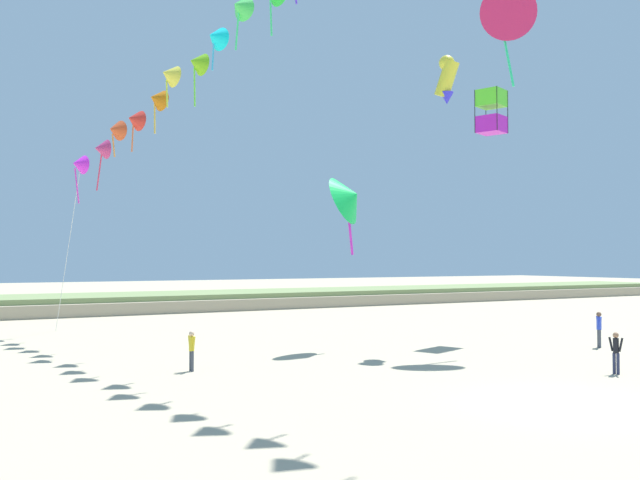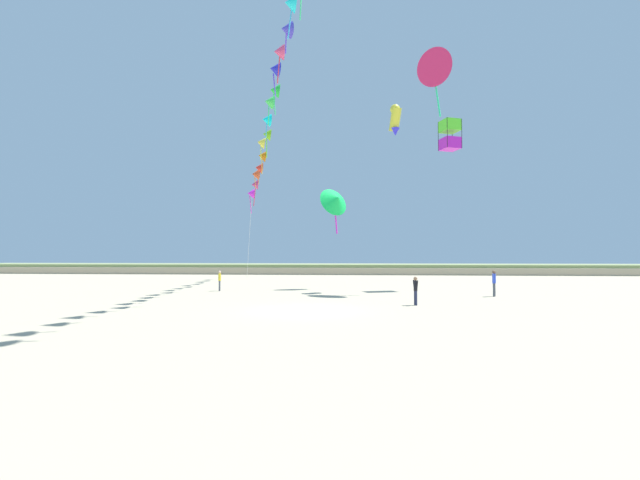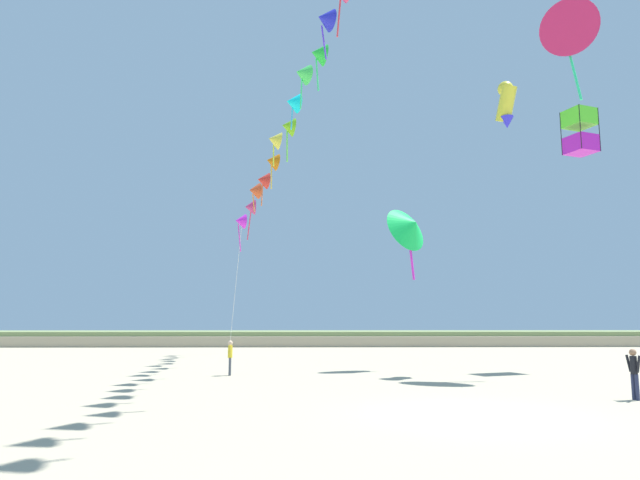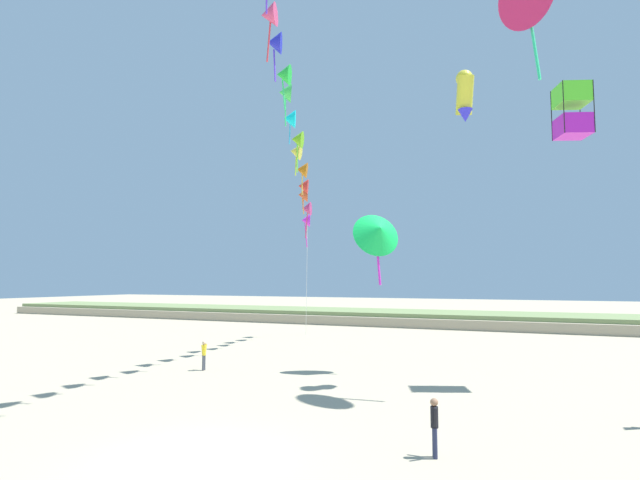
{
  "view_description": "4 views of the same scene",
  "coord_description": "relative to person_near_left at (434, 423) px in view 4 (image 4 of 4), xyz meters",
  "views": [
    {
      "loc": [
        -15.82,
        -13.94,
        4.2
      ],
      "look_at": [
        -0.66,
        13.58,
        5.12
      ],
      "focal_mm": 38.0,
      "sensor_mm": 36.0,
      "label": 1
    },
    {
      "loc": [
        2.48,
        -20.79,
        2.7
      ],
      "look_at": [
        -0.18,
        11.56,
        3.85
      ],
      "focal_mm": 24.0,
      "sensor_mm": 36.0,
      "label": 2
    },
    {
      "loc": [
        -4.28,
        -14.99,
        2.4
      ],
      "look_at": [
        -3.69,
        13.12,
        6.38
      ],
      "focal_mm": 32.0,
      "sensor_mm": 36.0,
      "label": 3
    },
    {
      "loc": [
        8.34,
        -10.97,
        4.65
      ],
      "look_at": [
        -0.61,
        9.6,
        6.48
      ],
      "focal_mm": 28.0,
      "sensor_mm": 36.0,
      "label": 4
    }
  ],
  "objects": [
    {
      "name": "ground_plane",
      "position": [
        -5.72,
        -2.64,
        -0.89
      ],
      "size": [
        240.0,
        240.0,
        0.0
      ],
      "primitive_type": "plane",
      "color": "tan"
    },
    {
      "name": "dune_ridge",
      "position": [
        -5.72,
        40.05,
        -0.21
      ],
      "size": [
        120.0,
        10.35,
        1.36
      ],
      "color": "tan",
      "rests_on": "ground"
    },
    {
      "name": "person_near_left",
      "position": [
        0.0,
        0.0,
        0.0
      ],
      "size": [
        0.25,
        0.53,
        1.54
      ],
      "color": "#282D4C",
      "rests_on": "ground"
    },
    {
      "name": "person_mid_center",
      "position": [
        -13.44,
        8.14,
        -0.01
      ],
      "size": [
        0.21,
        0.54,
        1.52
      ],
      "color": "#474C56",
      "rests_on": "ground"
    },
    {
      "name": "kite_banner_string",
      "position": [
        -9.32,
        8.67,
        15.35
      ],
      "size": [
        12.8,
        33.14,
        23.19
      ],
      "color": "#D929E2"
    },
    {
      "name": "large_kite_low_lead",
      "position": [
        4.31,
        10.98,
        11.38
      ],
      "size": [
        1.71,
        1.71,
        2.35
      ],
      "color": "#BB1FC0"
    },
    {
      "name": "large_kite_high_solo",
      "position": [
        -0.15,
        9.32,
        12.28
      ],
      "size": [
        1.14,
        1.49,
        2.42
      ],
      "color": "yellow"
    },
    {
      "name": "large_kite_outer_drift",
      "position": [
        -4.79,
        10.87,
        6.27
      ],
      "size": [
        3.0,
        2.87,
        4.03
      ],
      "color": "#18DB57"
    }
  ]
}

